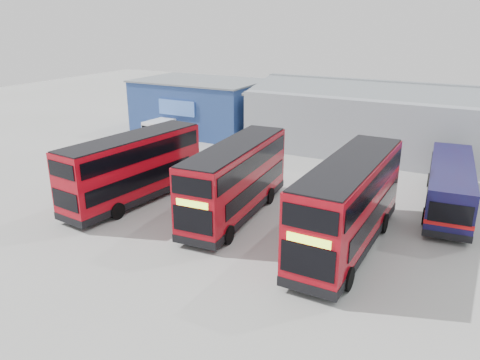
% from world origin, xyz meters
% --- Properties ---
extents(ground_plane, '(120.00, 120.00, 0.00)m').
position_xyz_m(ground_plane, '(0.00, 0.00, 0.00)').
color(ground_plane, gray).
rests_on(ground_plane, ground).
extents(office_block, '(12.30, 8.32, 5.12)m').
position_xyz_m(office_block, '(-14.00, 17.99, 2.58)').
color(office_block, navy).
rests_on(office_block, ground).
extents(maintenance_shed, '(30.50, 12.00, 5.89)m').
position_xyz_m(maintenance_shed, '(8.00, 20.00, 2.60)').
color(maintenance_shed, '#8E939B').
rests_on(maintenance_shed, ground).
extents(double_decker_left, '(3.48, 10.19, 4.23)m').
position_xyz_m(double_decker_left, '(-7.20, -0.28, 2.10)').
color(double_decker_left, '#A10915').
rests_on(double_decker_left, ground).
extents(double_decker_centre, '(3.16, 10.25, 4.27)m').
position_xyz_m(double_decker_centre, '(-0.60, 0.80, 2.13)').
color(double_decker_centre, '#A10915').
rests_on(double_decker_centre, ground).
extents(double_decker_right, '(2.92, 10.89, 4.58)m').
position_xyz_m(double_decker_right, '(6.24, -0.19, 2.28)').
color(double_decker_right, '#A10915').
rests_on(double_decker_right, ground).
extents(single_decker_blue, '(3.30, 10.59, 2.83)m').
position_xyz_m(single_decker_blue, '(10.24, 7.64, 1.40)').
color(single_decker_blue, '#0E0F3D').
rests_on(single_decker_blue, ground).
extents(panel_van, '(2.11, 4.54, 1.94)m').
position_xyz_m(panel_van, '(-15.10, 13.36, 1.08)').
color(panel_van, white).
rests_on(panel_van, ground).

